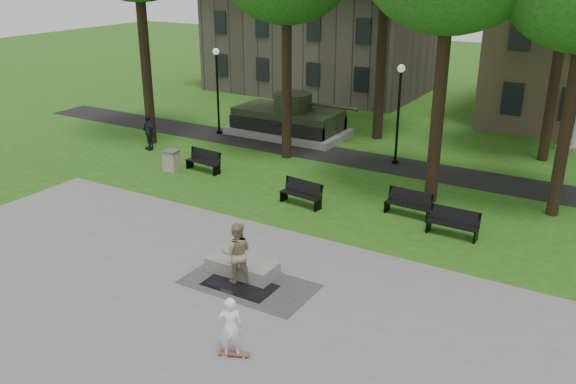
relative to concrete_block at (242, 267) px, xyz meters
name	(u,v)px	position (x,y,z in m)	size (l,w,h in m)	color
ground	(240,264)	(-0.45, 0.49, -0.24)	(120.00, 120.00, 0.00)	#274C11
plaza	(128,342)	(-0.45, -4.51, -0.23)	(22.00, 16.00, 0.02)	gray
footpath	(383,163)	(-0.45, 12.49, -0.24)	(44.00, 2.60, 0.01)	black
building_left	(322,40)	(-11.45, 26.99, 3.35)	(15.00, 10.00, 7.20)	#4C443D
lamp_left	(217,84)	(-10.45, 12.79, 2.55)	(0.36, 0.36, 4.73)	black
lamp_mid	(399,106)	(0.05, 12.79, 2.55)	(0.36, 0.36, 4.73)	black
tank_monument	(289,120)	(-6.90, 14.49, 0.61)	(7.45, 3.40, 2.40)	gray
puddle	(240,285)	(0.36, -0.67, -0.22)	(2.20, 1.20, 0.00)	black
concrete_block	(242,267)	(0.00, 0.00, 0.00)	(2.20, 1.00, 0.45)	gray
skateboard	(234,354)	(2.24, -3.60, -0.19)	(0.78, 0.20, 0.07)	brown
skateboarder	(230,327)	(2.17, -3.62, 0.59)	(0.59, 0.39, 1.63)	white
friend_watching	(237,253)	(0.17, -0.50, 0.75)	(0.94, 0.74, 1.94)	#92865E
pedestrian_walker	(149,132)	(-11.69, 8.50, 0.68)	(1.09, 0.45, 1.85)	black
park_bench_0	(204,160)	(-7.16, 7.24, 0.28)	(1.83, 0.69, 1.00)	black
park_bench_1	(302,192)	(-1.23, 5.93, 0.28)	(1.84, 0.75, 1.00)	black
park_bench_2	(409,203)	(2.82, 7.07, 0.28)	(1.82, 0.61, 1.00)	black
park_bench_3	(453,222)	(4.81, 6.13, 0.28)	(1.81, 0.55, 1.00)	black
trash_bin	(171,160)	(-8.51, 6.52, 0.24)	(0.76, 0.76, 0.96)	#AEA090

